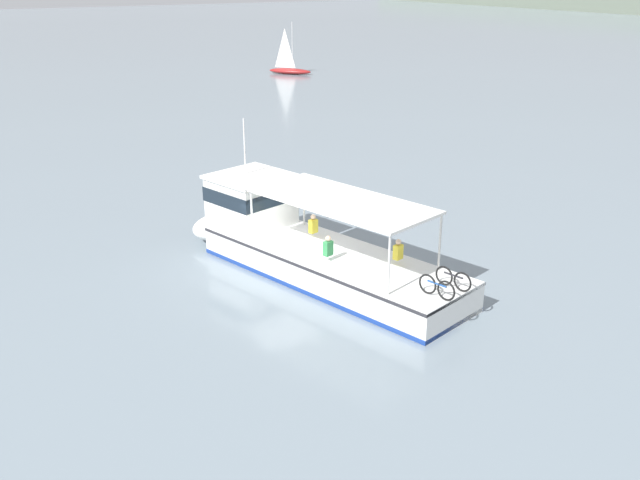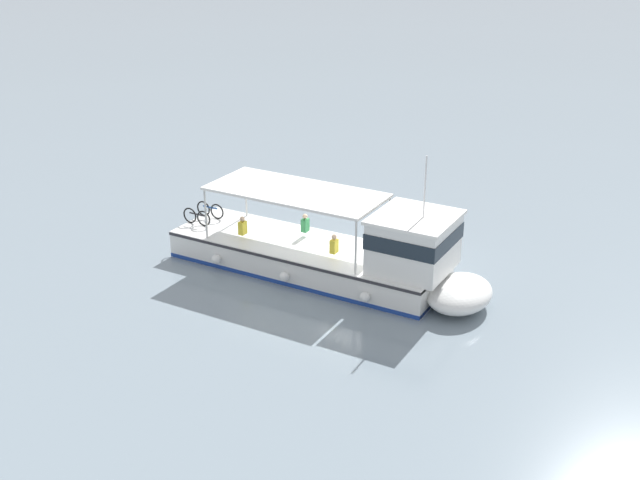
% 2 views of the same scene
% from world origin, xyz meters
% --- Properties ---
extents(ground_plane, '(400.00, 400.00, 0.00)m').
position_xyz_m(ground_plane, '(0.00, 0.00, 0.00)').
color(ground_plane, gray).
extents(ferry_main, '(13.07, 6.27, 5.32)m').
position_xyz_m(ferry_main, '(0.08, 0.81, 1.02)').
color(ferry_main, white).
rests_on(ferry_main, ground).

